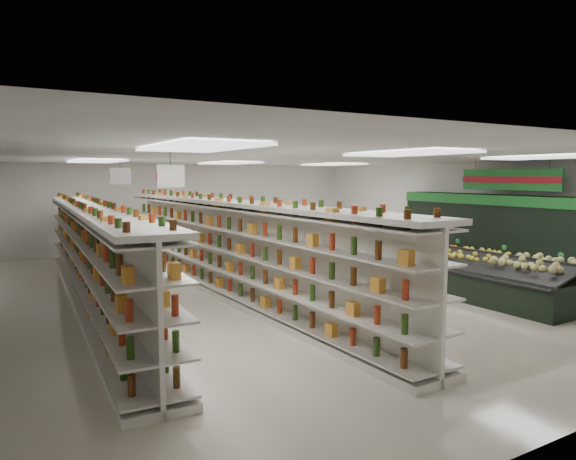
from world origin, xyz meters
TOP-DOWN VIEW (x-y plane):
  - floor at (0.00, 0.00)m, footprint 16.00×16.00m
  - ceiling at (0.00, 0.00)m, footprint 14.00×16.00m
  - wall_back at (0.00, 8.00)m, footprint 14.00×0.02m
  - wall_right at (7.00, 0.00)m, footprint 0.02×16.00m
  - produce_wall_case at (6.53, -1.50)m, footprint 0.93×8.00m
  - aisle_sign_near at (-3.80, -2.00)m, footprint 0.52×0.06m
  - aisle_sign_far at (-3.80, 2.00)m, footprint 0.52×0.06m
  - hortifruti_banner at (6.25, -1.50)m, footprint 0.12×3.20m
  - gondola_left at (-4.75, 0.56)m, footprint 1.53×12.26m
  - gondola_center at (-1.84, -0.15)m, footprint 1.27×12.69m
  - produce_island at (3.31, -2.11)m, footprint 2.60×6.82m
  - soda_endcap at (-0.94, 6.74)m, footprint 1.34×1.14m
  - shopper_main at (-0.84, -2.17)m, footprint 0.69×0.59m
  - shopper_background at (-3.68, 5.00)m, footprint 0.98×1.08m

SIDE VIEW (x-z plane):
  - floor at x=0.00m, z-range 0.00..0.00m
  - produce_island at x=3.31m, z-range -0.05..0.97m
  - soda_endcap at x=-0.94m, z-range -0.02..1.43m
  - shopper_main at x=-0.84m, z-range 0.00..1.59m
  - shopper_background at x=-3.68m, z-range 0.00..1.90m
  - gondola_left at x=-4.75m, z-range -0.09..2.03m
  - gondola_center at x=-1.84m, z-range -0.09..2.11m
  - produce_wall_case at x=6.53m, z-range 0.14..2.34m
  - wall_back at x=0.00m, z-range 0.00..3.20m
  - wall_right at x=7.00m, z-range 0.00..3.20m
  - hortifruti_banner at x=6.25m, z-range 2.18..3.13m
  - aisle_sign_near at x=-3.80m, z-range 2.38..3.13m
  - aisle_sign_far at x=-3.80m, z-range 2.38..3.13m
  - ceiling at x=0.00m, z-range 3.19..3.21m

